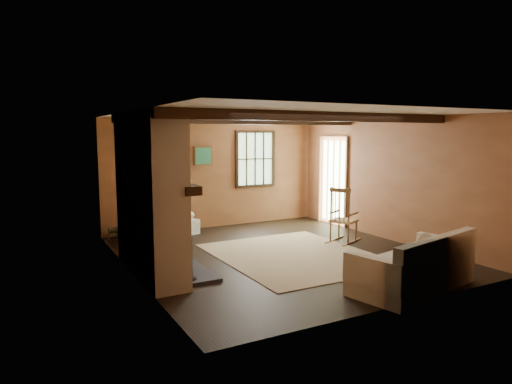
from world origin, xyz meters
TOP-DOWN VIEW (x-y plane):
  - ground at (0.00, 0.00)m, footprint 5.50×5.50m
  - room_envelope at (0.22, 0.26)m, footprint 5.02×5.52m
  - fireplace at (-2.23, -0.00)m, footprint 1.02×2.30m
  - rug at (0.20, -0.20)m, footprint 2.50×3.00m
  - rocking_chair at (1.55, 0.19)m, footprint 0.87×0.70m
  - sofa at (0.69, -2.40)m, footprint 2.04×1.23m
  - firewood_pile at (-2.06, 2.60)m, footprint 0.64×0.12m
  - laundry_basket at (-0.90, 2.29)m, footprint 0.61×0.54m
  - basket_pillow at (-0.90, 2.29)m, footprint 0.48×0.43m
  - armchair at (-1.71, 1.91)m, footprint 1.18×1.19m

SIDE VIEW (x-z plane):
  - ground at x=0.00m, z-range 0.00..0.00m
  - rug at x=0.20m, z-range 0.00..0.01m
  - firewood_pile at x=-2.06m, z-range 0.00..0.23m
  - laundry_basket at x=-0.90m, z-range 0.00..0.30m
  - sofa at x=0.69m, z-range -0.11..0.66m
  - basket_pillow at x=-0.90m, z-range 0.30..0.50m
  - armchair at x=-1.71m, z-range 0.00..0.84m
  - rocking_chair at x=1.55m, z-range -0.08..0.99m
  - fireplace at x=-2.23m, z-range -0.10..2.30m
  - room_envelope at x=0.22m, z-range 0.41..2.85m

